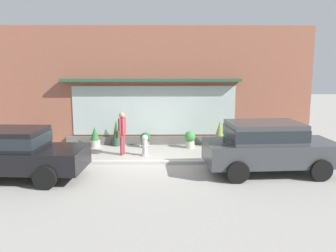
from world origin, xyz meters
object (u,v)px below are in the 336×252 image
Objects in this scene: parked_car_black at (7,150)px; potted_plant_doorstep at (145,139)px; parked_car_dark_gray at (267,145)px; fire_hydrant at (145,145)px; potted_plant_window_left at (255,137)px; potted_plant_by_entrance at (95,138)px; potted_plant_low_front at (116,133)px; potted_plant_trailing_edge at (220,135)px; potted_plant_window_right at (190,139)px; potted_plant_window_center at (37,137)px; pedestrian_with_handbag at (122,130)px.

potted_plant_doorstep is (4.02, 4.20, -0.56)m from parked_car_black.
parked_car_dark_gray is 6.61× the size of potted_plant_doorstep.
potted_plant_window_left is at bearing 16.96° from fire_hydrant.
parked_car_dark_gray reaches higher than potted_plant_by_entrance.
potted_plant_low_front is 0.99× the size of potted_plant_trailing_edge.
potted_plant_window_center is at bearing 178.09° from potted_plant_window_right.
pedestrian_with_handbag reaches higher than potted_plant_doorstep.
pedestrian_with_handbag reaches higher than potted_plant_window_right.
potted_plant_low_front is at bearing 175.58° from potted_plant_trailing_edge.
parked_car_black is 5.33× the size of potted_plant_by_entrance.
potted_plant_low_front is at bearing 176.84° from potted_plant_window_left.
pedestrian_with_handbag is 5.69m from potted_plant_window_left.
fire_hydrant is 0.72× the size of potted_plant_trailing_edge.
potted_plant_low_front reaches higher than potted_plant_window_right.
potted_plant_window_left is at bearing 28.97° from parked_car_black.
potted_plant_window_right is (-2.23, 3.61, -0.57)m from parked_car_dark_gray.
pedestrian_with_handbag and parked_car_dark_gray have the same top height.
fire_hydrant is 2.25m from potted_plant_window_right.
fire_hydrant is 0.72× the size of potted_plant_low_front.
pedestrian_with_handbag is 1.67m from potted_plant_doorstep.
potted_plant_by_entrance is at bearing 177.28° from potted_plant_window_right.
potted_plant_trailing_edge is 5.33m from potted_plant_by_entrance.
potted_plant_window_center is 0.87× the size of potted_plant_window_left.
potted_plant_low_front is (-5.39, 4.05, -0.41)m from parked_car_dark_gray.
pedestrian_with_handbag reaches higher than potted_plant_window_left.
pedestrian_with_handbag is at bearing 150.42° from parked_car_dark_gray.
fire_hydrant is at bearing -17.91° from potted_plant_window_center.
potted_plant_doorstep is (-0.05, 1.41, -0.08)m from fire_hydrant.
potted_plant_by_entrance reaches higher than potted_plant_window_right.
parked_car_dark_gray reaches higher than parked_car_black.
pedestrian_with_handbag is 2.62× the size of potted_plant_doorstep.
potted_plant_trailing_edge reaches higher than potted_plant_window_left.
potted_plant_window_center is at bearing 178.69° from potted_plant_doorstep.
potted_plant_low_front is 1.77× the size of potted_plant_doorstep.
fire_hydrant is 2.19m from potted_plant_low_front.
potted_plant_low_front is (-0.44, 1.63, -0.43)m from pedestrian_with_handbag.
parked_car_black reaches higher than potted_plant_trailing_edge.
potted_plant_by_entrance is at bearing 177.86° from potted_plant_doorstep.
potted_plant_window_left is at bearing 125.10° from pedestrian_with_handbag.
potted_plant_window_left is at bearing -0.03° from potted_plant_doorstep.
potted_plant_low_front is at bearing 3.73° from potted_plant_window_center.
potted_plant_by_entrance is at bearing 179.30° from potted_plant_window_left.
pedestrian_with_handbag reaches higher than potted_plant_low_front.
potted_plant_window_left is 1.05× the size of potted_plant_by_entrance.
potted_plant_trailing_edge is 1.29m from potted_plant_window_right.
parked_car_dark_gray is at bearing -58.31° from potted_plant_window_right.
potted_plant_trailing_edge is (7.20, 4.18, -0.35)m from parked_car_black.
potted_plant_window_left reaches higher than potted_plant_doorstep.
parked_car_black is at bearing 179.79° from parked_car_dark_gray.
potted_plant_window_left is at bearing 77.96° from parked_car_dark_gray.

